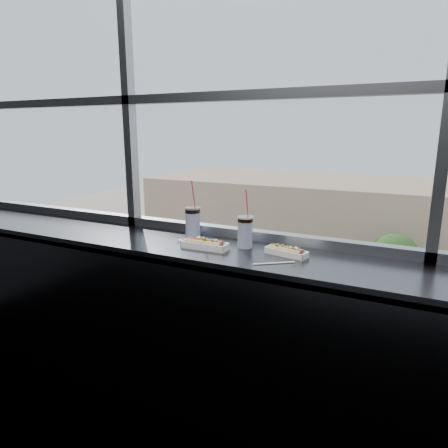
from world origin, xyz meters
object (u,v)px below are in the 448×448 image
at_px(hotdog_tray_left, 205,244).
at_px(tree_left, 276,253).
at_px(car_far_b, 416,320).
at_px(car_near_a, 164,326).
at_px(hotdog_tray_right, 286,251).
at_px(car_far_a, 270,291).
at_px(soda_cup_right, 245,230).
at_px(loose_straw, 274,263).
at_px(wrapper, 182,240).
at_px(car_near_c, 370,379).
at_px(soda_cup_left, 193,221).
at_px(tree_center, 394,258).
at_px(pedestrian_b, 381,289).
at_px(pedestrian_a, 336,280).

distance_m(hotdog_tray_left, tree_left, 31.14).
bearing_deg(car_far_b, car_near_a, 122.81).
height_order(hotdog_tray_right, car_far_a, hotdog_tray_right).
bearing_deg(soda_cup_right, loose_straw, -39.69).
distance_m(wrapper, car_near_c, 19.61).
xyz_separation_m(soda_cup_left, loose_straw, (0.66, -0.27, -0.11)).
relative_size(wrapper, car_far_a, 0.01).
relative_size(loose_straw, car_near_a, 0.04).
distance_m(car_far_a, tree_center, 9.39).
bearing_deg(loose_straw, soda_cup_left, 121.64).
relative_size(car_far_a, pedestrian_b, 2.87).
relative_size(hotdog_tray_left, pedestrian_a, 0.13).
height_order(hotdog_tray_right, tree_left, hotdog_tray_right).
distance_m(loose_straw, car_near_a, 23.40).
bearing_deg(tree_center, car_near_a, -135.04).
bearing_deg(wrapper, hotdog_tray_right, 2.13).
relative_size(hotdog_tray_right, pedestrian_b, 0.11).
height_order(soda_cup_right, pedestrian_a, soda_cup_right).
xyz_separation_m(wrapper, tree_center, (0.14, 28.27, -8.34)).
relative_size(hotdog_tray_left, soda_cup_left, 0.75).
xyz_separation_m(soda_cup_left, tree_left, (-8.85, 28.15, -9.32)).
distance_m(car_near_a, tree_center, 17.19).
height_order(pedestrian_a, pedestrian_b, pedestrian_b).
bearing_deg(loose_straw, car_far_b, 51.00).
bearing_deg(tree_center, tree_left, 180.00).
relative_size(car_far_a, pedestrian_a, 3.04).
bearing_deg(pedestrian_a, tree_center, -97.05).
distance_m(hotdog_tray_right, soda_cup_left, 0.68).
height_order(car_near_a, car_far_b, car_near_a).
height_order(car_near_c, car_near_a, car_near_c).
distance_m(hotdog_tray_left, pedestrian_a, 31.16).
distance_m(soda_cup_left, tree_left, 30.94).
distance_m(hotdog_tray_right, tree_left, 31.20).
height_order(pedestrian_b, tree_center, tree_center).
xyz_separation_m(loose_straw, tree_left, (-9.51, 28.42, -9.22)).
height_order(soda_cup_right, car_near_c, soda_cup_right).
height_order(hotdog_tray_left, car_near_a, hotdog_tray_left).
relative_size(soda_cup_right, tree_left, 0.09).
relative_size(hotdog_tray_right, car_near_a, 0.04).
height_order(hotdog_tray_right, soda_cup_left, soda_cup_left).
relative_size(car_near_a, pedestrian_a, 2.96).
bearing_deg(pedestrian_a, hotdog_tray_left, -171.71).
relative_size(loose_straw, car_far_a, 0.03).
bearing_deg(soda_cup_right, soda_cup_left, 172.41).
distance_m(hotdog_tray_left, soda_cup_right, 0.26).
bearing_deg(tree_left, car_far_b, -20.38).
distance_m(hotdog_tray_right, tree_center, 29.46).
xyz_separation_m(hotdog_tray_left, car_far_a, (-8.15, 24.33, -10.98)).
bearing_deg(loose_straw, wrapper, 131.50).
xyz_separation_m(wrapper, car_far_b, (1.93, 24.27, -11.05)).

